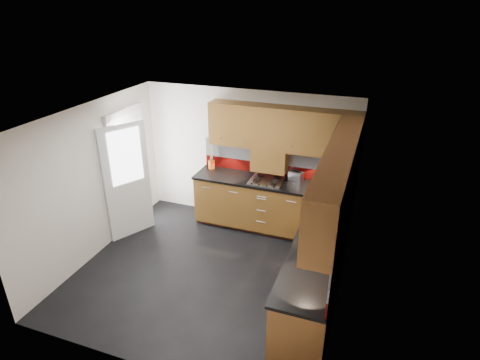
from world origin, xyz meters
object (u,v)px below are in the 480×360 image
at_px(food_processor, 329,212).
at_px(toaster, 296,176).
at_px(gas_hob, 267,181).
at_px(utensil_pot, 212,163).

bearing_deg(food_processor, toaster, 122.19).
relative_size(gas_hob, food_processor, 1.91).
bearing_deg(gas_hob, food_processor, -38.72).
distance_m(utensil_pot, food_processor, 2.55).
xyz_separation_m(utensil_pot, food_processor, (2.28, -1.15, 0.04)).
bearing_deg(utensil_pot, gas_hob, -10.51).
bearing_deg(toaster, utensil_pot, 179.51).
distance_m(toaster, food_processor, 1.34).
relative_size(utensil_pot, toaster, 1.56).
bearing_deg(utensil_pot, food_processor, -26.75).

